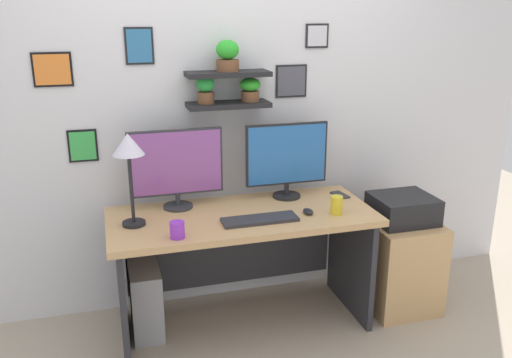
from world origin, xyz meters
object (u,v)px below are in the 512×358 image
at_px(monitor_right, 287,158).
at_px(keyboard, 260,219).
at_px(desk_lamp, 129,153).
at_px(computer_mouse, 308,211).
at_px(coffee_mug, 177,230).
at_px(desk, 240,242).
at_px(water_cup, 337,205).
at_px(cell_phone, 340,195).
at_px(drawer_cabinet, 398,263).
at_px(monitor_left, 176,166).
at_px(computer_tower_left, 146,298).
at_px(printer, 403,209).

relative_size(monitor_right, keyboard, 1.22).
bearing_deg(desk_lamp, monitor_right, 12.28).
relative_size(computer_mouse, coffee_mug, 1.00).
relative_size(desk, water_cup, 14.39).
height_order(monitor_right, computer_mouse, monitor_right).
xyz_separation_m(cell_phone, drawer_cabinet, (0.36, -0.18, -0.45)).
relative_size(cell_phone, drawer_cabinet, 0.23).
bearing_deg(computer_mouse, desk_lamp, 173.56).
xyz_separation_m(monitor_left, computer_tower_left, (-0.24, -0.11, -0.79)).
bearing_deg(printer, computer_mouse, -174.61).
relative_size(keyboard, printer, 1.16).
relative_size(computer_mouse, water_cup, 0.82).
xyz_separation_m(drawer_cabinet, printer, (0.00, 0.00, 0.39)).
xyz_separation_m(desk, computer_mouse, (0.38, -0.17, 0.23)).
bearing_deg(desk_lamp, keyboard, -11.75).
relative_size(coffee_mug, printer, 0.24).
bearing_deg(keyboard, printer, 5.53).
relative_size(desk, drawer_cabinet, 2.63).
relative_size(monitor_right, computer_mouse, 5.97).
distance_m(keyboard, computer_mouse, 0.31).
bearing_deg(coffee_mug, cell_phone, 18.86).
distance_m(monitor_left, drawer_cabinet, 1.60).
bearing_deg(computer_mouse, monitor_right, 94.31).
height_order(computer_mouse, desk_lamp, desk_lamp).
bearing_deg(monitor_left, desk_lamp, -142.56).
distance_m(desk, computer_mouse, 0.47).
relative_size(monitor_right, coffee_mug, 5.97).
bearing_deg(water_cup, desk, 158.64).
bearing_deg(printer, monitor_right, 159.45).
xyz_separation_m(monitor_left, printer, (1.41, -0.26, -0.33)).
relative_size(keyboard, desk_lamp, 0.83).
bearing_deg(computer_tower_left, drawer_cabinet, -5.33).
bearing_deg(coffee_mug, computer_mouse, 9.52).
height_order(desk, monitor_right, monitor_right).
height_order(monitor_right, coffee_mug, monitor_right).
relative_size(keyboard, water_cup, 4.00).
relative_size(desk_lamp, cell_phone, 3.78).
height_order(desk_lamp, cell_phone, desk_lamp).
height_order(desk_lamp, drawer_cabinet, desk_lamp).
height_order(computer_mouse, computer_tower_left, computer_mouse).
height_order(desk, computer_tower_left, desk).
relative_size(desk, monitor_right, 2.95).
height_order(monitor_left, monitor_right, monitor_left).
distance_m(monitor_right, cell_phone, 0.44).
bearing_deg(monitor_left, desk, -24.86).
relative_size(drawer_cabinet, computer_tower_left, 1.38).
bearing_deg(computer_tower_left, monitor_right, 6.66).
bearing_deg(keyboard, cell_phone, 23.96).
bearing_deg(desk_lamp, cell_phone, 5.76).
height_order(monitor_right, keyboard, monitor_right).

